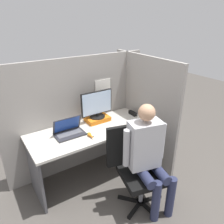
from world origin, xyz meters
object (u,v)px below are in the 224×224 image
monitor (97,105)px  stapler (133,113)px  person (148,154)px  laptop (69,131)px  carrot_toy (91,136)px  office_chair (135,166)px  paper_box (97,119)px

monitor → stapler: (0.52, -0.12, -0.21)m
stapler → person: (-0.47, -0.85, -0.03)m
laptop → carrot_toy: laptop is taller
laptop → person: 0.99m
laptop → office_chair: bearing=-54.2°
paper_box → monitor: size_ratio=0.70×
paper_box → office_chair: bearing=-88.8°
stapler → carrot_toy: (-0.81, -0.24, -0.00)m
laptop → carrot_toy: (0.19, -0.22, -0.02)m
monitor → person: (0.06, -0.98, -0.24)m
office_chair → person: 0.29m
office_chair → monitor: bearing=91.2°
stapler → office_chair: bearing=-125.7°
laptop → paper_box: bearing=16.2°
laptop → stapler: laptop is taller
paper_box → carrot_toy: size_ratio=2.24×
stapler → carrot_toy: 0.84m
monitor → stapler: size_ratio=3.18×
laptop → person: bearing=-57.6°
monitor → laptop: monitor is taller
monitor → carrot_toy: 0.51m
laptop → stapler: size_ratio=2.48×
carrot_toy → person: (0.35, -0.62, -0.03)m
laptop → person: size_ratio=0.28×
office_chair → stapler: bearing=54.3°
monitor → office_chair: (0.02, -0.82, -0.48)m
carrot_toy → laptop: bearing=130.7°
carrot_toy → person: size_ratio=0.11×
paper_box → person: size_ratio=0.25×
carrot_toy → stapler: bearing=16.2°
stapler → carrot_toy: size_ratio=1.01×
monitor → carrot_toy: size_ratio=3.22×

